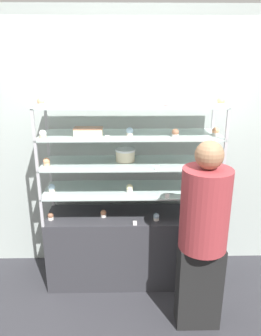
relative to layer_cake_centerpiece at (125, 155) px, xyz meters
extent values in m
plane|color=#2D2D33|center=(0.05, -0.05, -1.30)|extent=(20.00, 20.00, 0.00)
cube|color=#A8B2AD|center=(0.05, 0.33, 0.00)|extent=(8.00, 0.05, 2.60)
cube|color=#333338|center=(0.05, -0.05, -0.94)|extent=(1.59, 0.47, 0.72)
cube|color=#B7B7BC|center=(-0.74, 0.17, -0.45)|extent=(0.02, 0.02, 0.26)
cube|color=#B7B7BC|center=(0.83, 0.17, -0.45)|extent=(0.02, 0.02, 0.26)
cube|color=#B7B7BC|center=(-0.74, -0.27, -0.45)|extent=(0.02, 0.02, 0.26)
cube|color=#B7B7BC|center=(0.83, -0.27, -0.45)|extent=(0.02, 0.02, 0.26)
cube|color=#B2C6C1|center=(0.05, -0.05, -0.33)|extent=(1.59, 0.47, 0.01)
cube|color=#B7B7BC|center=(-0.74, 0.17, -0.19)|extent=(0.02, 0.02, 0.26)
cube|color=#B7B7BC|center=(0.83, 0.17, -0.19)|extent=(0.02, 0.02, 0.26)
cube|color=#B7B7BC|center=(-0.74, -0.27, -0.19)|extent=(0.02, 0.02, 0.26)
cube|color=#B7B7BC|center=(0.83, -0.27, -0.19)|extent=(0.02, 0.02, 0.26)
cube|color=#B2C6C1|center=(0.05, -0.05, -0.06)|extent=(1.59, 0.47, 0.01)
cube|color=#B7B7BC|center=(-0.74, 0.17, 0.07)|extent=(0.02, 0.02, 0.26)
cube|color=#B7B7BC|center=(0.83, 0.17, 0.07)|extent=(0.02, 0.02, 0.26)
cube|color=#B7B7BC|center=(-0.74, -0.27, 0.07)|extent=(0.02, 0.02, 0.26)
cube|color=#B7B7BC|center=(0.83, -0.27, 0.07)|extent=(0.02, 0.02, 0.26)
cube|color=#B2C6C1|center=(0.05, -0.05, 0.20)|extent=(1.59, 0.47, 0.01)
cube|color=#B7B7BC|center=(-0.74, 0.17, 0.33)|extent=(0.02, 0.02, 0.26)
cube|color=#B7B7BC|center=(0.83, 0.17, 0.33)|extent=(0.02, 0.02, 0.26)
cube|color=#B7B7BC|center=(-0.74, -0.27, 0.33)|extent=(0.02, 0.02, 0.26)
cube|color=#B7B7BC|center=(0.83, -0.27, 0.33)|extent=(0.02, 0.02, 0.26)
cube|color=#B2C6C1|center=(0.05, -0.05, 0.46)|extent=(1.59, 0.47, 0.01)
cylinder|color=beige|center=(0.00, 0.00, -0.01)|extent=(0.17, 0.17, 0.10)
cylinder|color=white|center=(0.00, 0.00, 0.05)|extent=(0.18, 0.18, 0.02)
cube|color=beige|center=(-0.32, -0.10, 0.23)|extent=(0.24, 0.12, 0.06)
cube|color=#8C5B42|center=(-0.32, -0.10, 0.27)|extent=(0.25, 0.13, 0.01)
cylinder|color=white|center=(-0.70, -0.14, -0.57)|extent=(0.05, 0.05, 0.03)
sphere|color=#8C5B42|center=(-0.70, -0.14, -0.54)|extent=(0.05, 0.05, 0.05)
cylinder|color=white|center=(-0.21, -0.09, -0.57)|extent=(0.05, 0.05, 0.03)
sphere|color=#E5996B|center=(-0.21, -0.09, -0.54)|extent=(0.05, 0.05, 0.05)
cylinder|color=white|center=(0.28, -0.17, -0.57)|extent=(0.05, 0.05, 0.03)
sphere|color=silver|center=(0.28, -0.17, -0.54)|extent=(0.05, 0.05, 0.05)
cylinder|color=beige|center=(0.77, -0.09, -0.57)|extent=(0.05, 0.05, 0.03)
sphere|color=#F4EAB2|center=(0.77, -0.09, -0.54)|extent=(0.05, 0.05, 0.05)
cube|color=white|center=(0.08, -0.26, -0.56)|extent=(0.04, 0.00, 0.04)
cylinder|color=beige|center=(-0.67, -0.10, -0.31)|extent=(0.06, 0.06, 0.03)
sphere|color=silver|center=(-0.67, -0.10, -0.27)|extent=(0.06, 0.06, 0.06)
cylinder|color=white|center=(0.04, -0.12, -0.31)|extent=(0.06, 0.06, 0.03)
sphere|color=#F4EAB2|center=(0.04, -0.12, -0.27)|extent=(0.06, 0.06, 0.06)
cylinder|color=#CCB28C|center=(0.77, -0.16, -0.31)|extent=(0.06, 0.06, 0.03)
sphere|color=silver|center=(0.77, -0.16, -0.27)|extent=(0.06, 0.06, 0.06)
cube|color=white|center=(0.36, -0.26, -0.30)|extent=(0.04, 0.00, 0.04)
cylinder|color=#CCB28C|center=(-0.69, -0.13, -0.04)|extent=(0.06, 0.06, 0.03)
sphere|color=#E5996B|center=(-0.69, -0.13, -0.01)|extent=(0.06, 0.06, 0.06)
cylinder|color=beige|center=(0.77, -0.18, -0.04)|extent=(0.06, 0.06, 0.03)
sphere|color=silver|center=(0.77, -0.18, -0.01)|extent=(0.06, 0.06, 0.06)
cube|color=white|center=(0.27, -0.26, -0.04)|extent=(0.04, 0.00, 0.04)
cylinder|color=#CCB28C|center=(-0.69, -0.18, 0.22)|extent=(0.06, 0.06, 0.02)
sphere|color=white|center=(-0.69, -0.18, 0.24)|extent=(0.06, 0.06, 0.06)
cylinder|color=beige|center=(0.04, -0.09, 0.22)|extent=(0.06, 0.06, 0.02)
sphere|color=silver|center=(0.04, -0.09, 0.24)|extent=(0.06, 0.06, 0.06)
cylinder|color=white|center=(0.43, -0.15, 0.22)|extent=(0.06, 0.06, 0.02)
sphere|color=#8C5B42|center=(0.43, -0.15, 0.24)|extent=(0.06, 0.06, 0.06)
cylinder|color=white|center=(0.78, -0.10, 0.22)|extent=(0.06, 0.06, 0.02)
sphere|color=#E5996B|center=(0.78, -0.10, 0.24)|extent=(0.06, 0.06, 0.06)
cube|color=white|center=(-0.15, -0.26, 0.23)|extent=(0.04, 0.00, 0.04)
cylinder|color=white|center=(-0.69, -0.13, 0.48)|extent=(0.06, 0.06, 0.02)
sphere|color=#E5996B|center=(-0.69, -0.13, 0.51)|extent=(0.06, 0.06, 0.06)
cylinder|color=beige|center=(-0.19, -0.09, 0.48)|extent=(0.06, 0.06, 0.02)
sphere|color=#F4EAB2|center=(-0.19, -0.09, 0.51)|extent=(0.06, 0.06, 0.06)
cylinder|color=white|center=(0.29, -0.14, 0.48)|extent=(0.06, 0.06, 0.02)
sphere|color=silver|center=(0.29, -0.14, 0.51)|extent=(0.06, 0.06, 0.06)
cylinder|color=white|center=(0.79, -0.16, 0.48)|extent=(0.06, 0.06, 0.02)
sphere|color=#E5996B|center=(0.79, -0.16, 0.51)|extent=(0.06, 0.06, 0.06)
cube|color=white|center=(-0.01, -0.26, 0.49)|extent=(0.04, 0.00, 0.04)
torus|color=#EFB2BC|center=(0.34, -0.07, 0.48)|extent=(0.13, 0.13, 0.04)
cube|color=black|center=(0.60, -0.66, -0.93)|extent=(0.35, 0.19, 0.74)
cylinder|color=#993338|center=(0.60, -0.66, -0.23)|extent=(0.37, 0.37, 0.64)
sphere|color=#936B4C|center=(0.60, -0.66, 0.19)|extent=(0.21, 0.21, 0.21)
camera|label=1|loc=(-0.01, -2.87, 0.86)|focal=35.00mm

